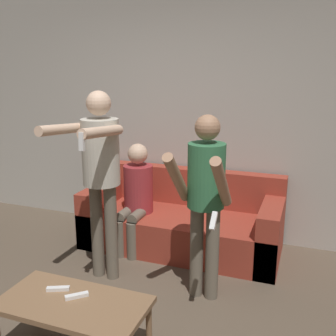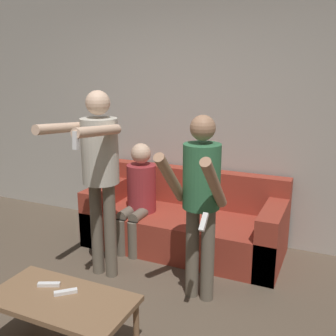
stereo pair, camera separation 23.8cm
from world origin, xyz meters
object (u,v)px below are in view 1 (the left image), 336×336
Objects in this scene: remote_near at (77,296)px; couch at (182,223)px; person_seated at (136,193)px; person_standing_right at (205,191)px; remote_far at (58,289)px; coffee_table at (73,308)px; person_standing_left at (100,165)px.

couch is at bearing 86.06° from remote_near.
person_standing_right is at bearing -36.42° from person_seated.
remote_near is (-0.12, -1.79, 0.17)m from couch.
remote_far is at bearing -84.40° from person_seated.
remote_near is at bearing -78.66° from person_seated.
person_standing_right is 1.37× the size of person_seated.
person_seated reaches higher than remote_near.
coffee_table is (0.32, -1.66, -0.22)m from person_seated.
person_standing_left is 1.10× the size of person_standing_right.
remote_far is at bearing 170.47° from remote_near.
person_standing_right reaches higher than remote_near.
remote_far is (0.15, -1.58, -0.16)m from person_seated.
remote_near and remote_far have the same top height.
person_standing_right is 10.07× the size of remote_far.
person_standing_left is 0.94m from person_standing_right.
remote_near is (0.32, -1.61, -0.16)m from person_seated.
person_standing_left is 0.82m from person_seated.
remote_far is at bearing 154.32° from coffee_table.
person_seated is 7.33× the size of remote_far.
person_standing_left is at bearing 108.66° from coffee_table.
person_standing_left reaches higher than remote_far.
remote_far is (-0.29, -1.76, 0.17)m from couch.
person_standing_left is (-0.46, -0.86, 0.79)m from couch.
coffee_table is at bearing -71.34° from person_standing_left.
coffee_table is (0.33, -0.98, -0.68)m from person_standing_left.
remote_near is at bearing -70.05° from person_standing_left.
remote_near is at bearing -93.94° from couch.
person_standing_left reaches higher than person_standing_right.
person_standing_left is at bearing 100.72° from remote_far.
person_standing_left is 12.41× the size of remote_near.
person_standing_left reaches higher than person_seated.
coffee_table is at bearing -94.05° from couch.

